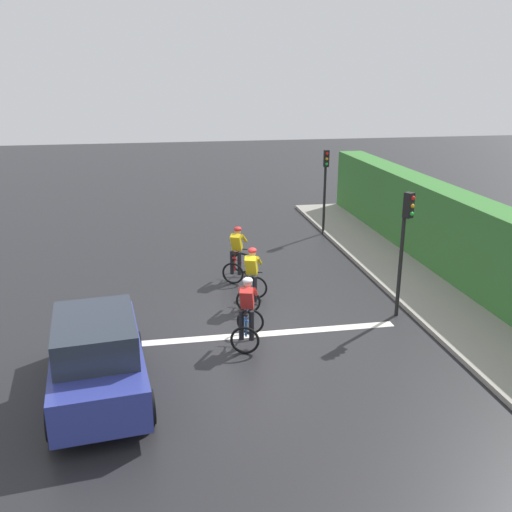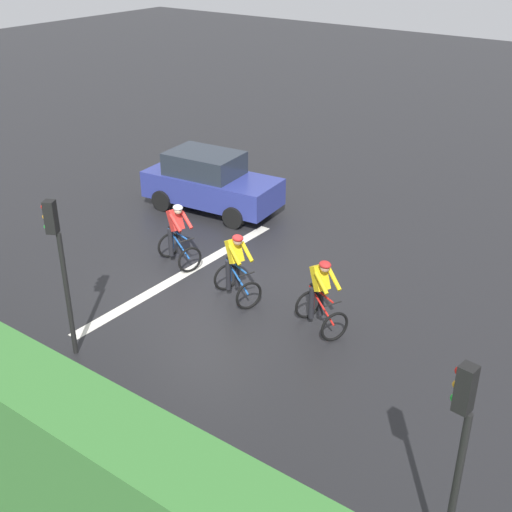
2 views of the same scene
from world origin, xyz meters
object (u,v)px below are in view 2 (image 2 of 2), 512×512
at_px(car_navy, 210,182).
at_px(traffic_light_far_junction, 459,442).
at_px(cyclist_lead, 321,296).
at_px(traffic_light_near_crossing, 59,256).
at_px(cyclist_mid, 178,236).
at_px(cyclist_second, 236,268).

xyz_separation_m(car_navy, traffic_light_far_junction, (7.81, 10.61, 1.35)).
distance_m(cyclist_lead, traffic_light_near_crossing, 5.40).
relative_size(car_navy, traffic_light_near_crossing, 1.28).
height_order(car_navy, traffic_light_far_junction, traffic_light_far_junction).
xyz_separation_m(cyclist_mid, car_navy, (-3.26, -1.67, 0.08)).
xyz_separation_m(cyclist_lead, traffic_light_far_junction, (4.13, 4.45, 1.43)).
height_order(cyclist_second, traffic_light_near_crossing, traffic_light_near_crossing).
relative_size(cyclist_mid, car_navy, 0.39).
relative_size(car_navy, traffic_light_far_junction, 1.28).
distance_m(cyclist_lead, car_navy, 7.17).
height_order(cyclist_lead, traffic_light_far_junction, traffic_light_far_junction).
bearing_deg(car_navy, cyclist_mid, 27.09).
distance_m(traffic_light_near_crossing, traffic_light_far_junction, 8.03).
height_order(cyclist_lead, traffic_light_near_crossing, traffic_light_near_crossing).
bearing_deg(cyclist_lead, traffic_light_far_junction, 47.15).
height_order(cyclist_mid, traffic_light_near_crossing, traffic_light_near_crossing).
relative_size(cyclist_lead, cyclist_second, 1.00).
height_order(cyclist_second, cyclist_mid, same).
bearing_deg(traffic_light_far_junction, cyclist_second, -121.26).
bearing_deg(traffic_light_far_junction, cyclist_lead, -132.85).
bearing_deg(cyclist_mid, traffic_light_far_junction, 63.04).
bearing_deg(car_navy, traffic_light_near_crossing, 19.09).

